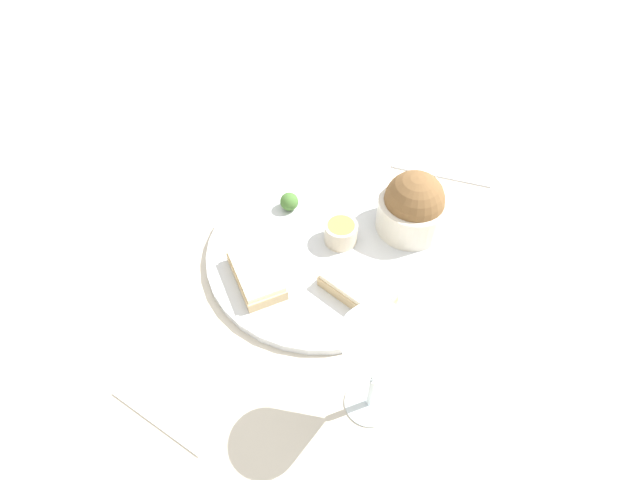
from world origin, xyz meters
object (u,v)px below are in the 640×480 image
Objects in this scene: napkin at (187,384)px; fork at (439,174)px; salad_bowl at (413,207)px; sauce_ramekin at (341,232)px; wine_glass at (376,362)px; cheese_toast_far at (357,289)px; cheese_toast_near at (256,274)px.

napkin is 0.55m from fork.
sauce_ramekin is at bearing -114.49° from salad_bowl.
wine_glass is (0.17, -0.25, 0.05)m from salad_bowl.
cheese_toast_far is at bearing -74.21° from salad_bowl.
sauce_ramekin is 0.33× the size of fork.
salad_bowl reaches higher than cheese_toast_far.
cheese_toast_near reaches higher than fork.
salad_bowl is 0.71× the size of fork.
fork is (0.01, 0.39, -0.02)m from cheese_toast_near.
salad_bowl is 0.12m from sauce_ramekin.
cheese_toast_near is at bearing 113.88° from napkin.
salad_bowl reaches higher than napkin.
napkin is (-0.17, -0.16, -0.11)m from wine_glass.
cheese_toast_far is 0.26m from napkin.
wine_glass is at bearing -36.75° from cheese_toast_far.
napkin is (0.07, -0.16, -0.02)m from cheese_toast_near.
salad_bowl is at bearing 65.51° from sauce_ramekin.
wine_glass reaches higher than cheese_toast_far.
wine_glass is at bearing -33.32° from sauce_ramekin.
salad_bowl is 0.41m from napkin.
wine_glass reaches higher than sauce_ramekin.
salad_bowl is 0.94× the size of cheese_toast_near.
cheese_toast_near is at bearing -139.74° from cheese_toast_far.
cheese_toast_far is (0.09, -0.05, -0.01)m from sauce_ramekin.
wine_glass is 0.26m from napkin.
sauce_ramekin is 0.25m from fork.
wine_glass reaches higher than salad_bowl.
cheese_toast_near is 0.67× the size of napkin.
fork is at bearing 120.47° from wine_glass.
salad_bowl reaches higher than cheese_toast_near.
sauce_ramekin reaches higher than napkin.
sauce_ramekin is 0.31m from napkin.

